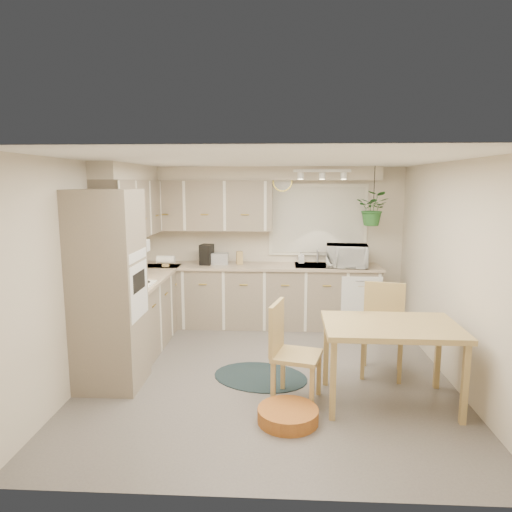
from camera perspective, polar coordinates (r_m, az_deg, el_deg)
name	(u,v)px	position (r m, az deg, el deg)	size (l,w,h in m)	color
floor	(268,373)	(5.41, 1.57, -14.46)	(4.20, 4.20, 0.00)	#655E58
ceiling	(269,160)	(4.96, 1.69, 11.86)	(4.20, 4.20, 0.00)	white
wall_back	(272,245)	(7.12, 2.04, 1.35)	(4.00, 0.04, 2.40)	beige
wall_front	(261,332)	(3.01, 0.64, -9.53)	(4.00, 0.04, 2.40)	beige
wall_left	(92,269)	(5.47, -19.81, -1.56)	(0.04, 4.20, 2.40)	beige
wall_right	(453,273)	(5.39, 23.43, -1.94)	(0.04, 4.20, 2.40)	beige
base_cab_left	(144,312)	(6.34, -13.86, -6.82)	(0.60, 1.85, 0.90)	gray
base_cab_back	(258,296)	(6.97, 0.31, -5.09)	(3.60, 0.60, 0.90)	gray
counter_left	(143,278)	(6.23, -13.94, -2.66)	(0.64, 1.89, 0.04)	tan
counter_back	(258,266)	(6.86, 0.31, -1.30)	(3.64, 0.64, 0.04)	tan
oven_stack	(109,290)	(5.04, -17.95, -4.08)	(0.65, 0.65, 2.10)	gray
wall_oven_face	(139,291)	(4.94, -14.46, -4.20)	(0.02, 0.56, 0.58)	silver
upper_cab_left	(133,209)	(6.27, -15.11, 5.73)	(0.35, 2.00, 0.75)	gray
upper_cab_back	(206,205)	(6.98, -6.25, 6.30)	(2.00, 0.35, 0.75)	gray
soffit_left	(130,172)	(6.27, -15.52, 10.06)	(0.30, 2.00, 0.20)	beige
soffit_back	(259,174)	(6.91, 0.39, 10.27)	(3.60, 0.30, 0.20)	beige
cooktop	(130,286)	(5.68, -15.53, -3.58)	(0.52, 0.58, 0.02)	silver
range_hood	(126,248)	(5.61, -15.92, 0.96)	(0.40, 0.60, 0.14)	silver
window_blinds	(318,220)	(7.07, 7.76, 4.48)	(1.40, 0.02, 1.00)	beige
window_frame	(318,220)	(7.08, 7.75, 4.49)	(1.50, 0.02, 1.10)	beige
sink	(318,268)	(6.89, 7.81, -1.51)	(0.70, 0.48, 0.10)	#B1B3B9
dishwasher_front	(361,305)	(6.78, 13.03, -5.97)	(0.58, 0.01, 0.83)	silver
track_light_bar	(322,171)	(6.53, 8.27, 10.50)	(0.80, 0.04, 0.04)	silver
wall_clock	(282,182)	(7.02, 3.32, 9.26)	(0.30, 0.30, 0.03)	#E1CA4F
dining_table	(389,364)	(4.78, 16.33, -12.80)	(1.29, 0.86, 0.81)	tan
chair_left	(297,353)	(4.64, 5.16, -11.95)	(0.47, 0.47, 1.00)	tan
chair_back	(383,331)	(5.40, 15.56, -9.01)	(0.48, 0.48, 1.03)	tan
braided_rug	(260,377)	(5.31, 0.56, -14.85)	(1.07, 0.80, 0.01)	black
pet_bed	(288,415)	(4.42, 4.01, -19.24)	(0.56, 0.56, 0.13)	#A05F20
microwave	(347,253)	(6.80, 11.27, 0.32)	(0.60, 0.33, 0.40)	silver
soap_bottle	(301,261)	(7.01, 5.67, -0.60)	(0.09, 0.19, 0.09)	silver
hanging_plant	(373,212)	(6.80, 14.44, 5.32)	(0.45, 0.50, 0.39)	#265E25
coffee_maker	(207,254)	(6.93, -6.18, 0.19)	(0.17, 0.21, 0.31)	black
toaster	(219,259)	(6.93, -4.67, -0.34)	(0.28, 0.16, 0.17)	#B1B3B9
knife_block	(240,258)	(6.92, -2.07, -0.23)	(0.09, 0.09, 0.20)	tan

